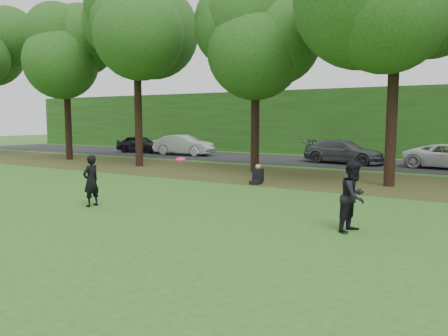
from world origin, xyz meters
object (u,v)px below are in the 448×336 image
player_right (354,196)px  seated_person (257,176)px  frisbee (181,159)px  player_left (91,181)px

player_right → seated_person: player_right is taller
frisbee → seated_person: size_ratio=0.41×
frisbee → seated_person: (-0.89, 6.67, -1.31)m
seated_person → player_left: bearing=-114.6°
frisbee → player_left: bearing=-173.1°
frisbee → player_right: bearing=8.7°
frisbee → seated_person: bearing=97.6°
frisbee → seated_person: 6.86m
player_left → player_right: size_ratio=0.94×
player_right → frisbee: 4.81m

